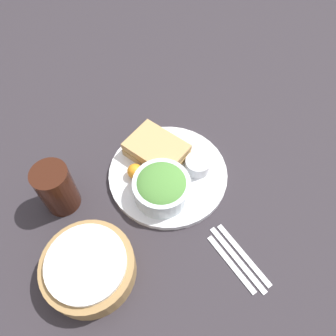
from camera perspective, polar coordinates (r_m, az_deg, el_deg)
ground_plane at (r=0.84m, az=-0.00°, el=-1.32°), size 4.00×4.00×0.00m
plate at (r=0.83m, az=-0.00°, el=-1.04°), size 0.30×0.30×0.02m
sandwich at (r=0.84m, az=-2.00°, el=3.15°), size 0.16×0.13×0.04m
salad_bowl at (r=0.76m, az=-1.14°, el=-3.28°), size 0.14×0.14×0.07m
dressing_cup at (r=0.82m, az=5.18°, el=0.54°), size 0.06×0.06×0.04m
orange_wedge at (r=0.81m, az=-5.78°, el=-0.57°), size 0.04×0.04×0.04m
drink_glass at (r=0.78m, az=-18.83°, el=-3.38°), size 0.08×0.08×0.13m
bread_basket at (r=0.73m, az=-13.64°, el=-16.48°), size 0.19×0.19×0.07m
fork at (r=0.77m, az=13.01°, el=-14.46°), size 0.17×0.03×0.01m
knife at (r=0.76m, az=11.98°, el=-15.26°), size 0.18×0.03×0.01m
spoon at (r=0.75m, az=10.94°, el=-16.06°), size 0.15×0.03×0.01m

